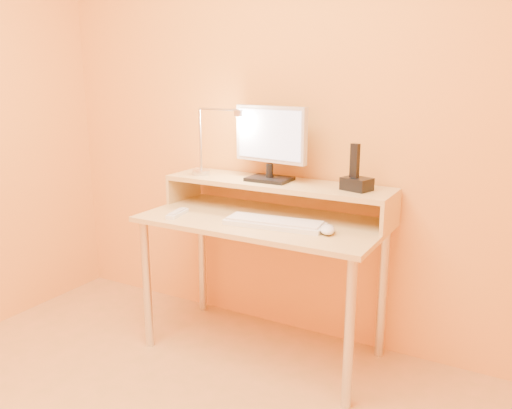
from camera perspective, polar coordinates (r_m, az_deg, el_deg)
The scene contains 25 objects.
wall_back at distance 2.77m, azimuth 3.99°, elevation 10.67°, with size 3.00×0.04×2.50m, color #F4963C.
desk_leg_fl at distance 2.80m, azimuth -11.85°, elevation -8.60°, with size 0.04×0.04×0.69m, color silver.
desk_leg_fr at distance 2.29m, azimuth 10.15°, elevation -13.85°, with size 0.04×0.04×0.69m, color silver.
desk_leg_bl at distance 3.17m, azimuth -5.93°, elevation -5.67°, with size 0.04×0.04×0.69m, color silver.
desk_leg_br at distance 2.73m, azimuth 13.66°, elevation -9.34°, with size 0.04×0.04×0.69m, color silver.
desk_lower at distance 2.58m, azimuth 0.74°, elevation -1.81°, with size 1.20×0.60×0.03m, color tan.
shelf_riser_left at distance 2.99m, azimuth -7.88°, elevation 1.87°, with size 0.02×0.30×0.14m, color tan.
shelf_riser_right at distance 2.48m, azimuth 14.52°, elevation -0.97°, with size 0.02×0.30×0.14m, color tan.
desk_shelf at distance 2.67m, azimuth 2.29°, elevation 2.27°, with size 1.20×0.30×0.03m, color tan.
monitor_foot at distance 2.68m, azimuth 1.49°, elevation 2.81°, with size 0.22×0.16×0.02m, color black.
monitor_neck at distance 2.67m, azimuth 1.49°, elevation 3.73°, with size 0.04×0.04×0.07m, color black.
monitor_panel at distance 2.66m, azimuth 1.62°, elevation 7.70°, with size 0.42×0.04×0.28m, color silver.
monitor_back at distance 2.68m, azimuth 1.85°, elevation 7.74°, with size 0.37×0.01×0.24m, color black.
monitor_screen at distance 2.64m, azimuth 1.43°, elevation 7.66°, with size 0.38×0.00×0.25m, color silver.
lamp_base at distance 2.86m, azimuth -6.02°, elevation 3.53°, with size 0.10×0.10×0.03m, color silver.
lamp_post at distance 2.84m, azimuth -6.11°, elevation 7.06°, with size 0.01×0.01×0.33m, color silver.
lamp_arm at distance 2.76m, azimuth -4.12°, elevation 10.34°, with size 0.01×0.01×0.24m, color silver.
lamp_head at distance 2.69m, azimuth -1.94°, elevation 9.96°, with size 0.04×0.04×0.03m, color silver.
lamp_bulb at distance 2.69m, azimuth -1.94°, elevation 9.62°, with size 0.03×0.03×0.00m, color #FFEAC6.
phone_dock at distance 2.50m, azimuth 10.97°, elevation 2.22°, with size 0.13×0.10×0.06m, color black.
phone_handset at distance 2.49m, azimuth 10.76°, elevation 4.74°, with size 0.04×0.03×0.16m, color black.
phone_led at distance 2.44m, azimuth 11.59°, elevation 1.90°, with size 0.01×0.00×0.04m, color #1429FF.
keyboard at distance 2.45m, azimuth 2.01°, elevation -2.11°, with size 0.47×0.15×0.02m, color white.
mouse at distance 2.35m, azimuth 7.82°, elevation -2.72°, with size 0.07×0.12×0.04m, color silver.
remote_control at distance 2.66m, azimuth -8.60°, elevation -1.00°, with size 0.04×0.17×0.02m, color white.
Camera 1 is at (1.18, -1.00, 1.41)m, focal length 36.56 mm.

